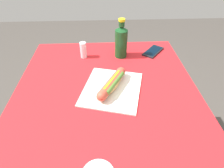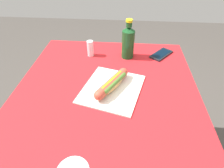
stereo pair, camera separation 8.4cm
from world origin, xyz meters
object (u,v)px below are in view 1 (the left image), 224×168
Objects in this scene: salt_shaker at (83,50)px; hot_dog at (112,83)px; soda_bottle at (121,41)px; cell_phone at (153,51)px.

hot_dog is at bearing 26.83° from salt_shaker.
hot_dog is 2.38× the size of salt_shaker.
salt_shaker is (0.00, -0.21, -0.05)m from soda_bottle.
salt_shaker is (0.04, -0.41, 0.04)m from cell_phone.
salt_shaker reaches higher than hot_dog.
cell_phone is at bearing 100.01° from soda_bottle.
cell_phone is 0.73× the size of soda_bottle.
hot_dog is 0.33m from salt_shaker.
soda_bottle is at bearing -79.99° from cell_phone.
hot_dog is at bearing -38.43° from cell_phone.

